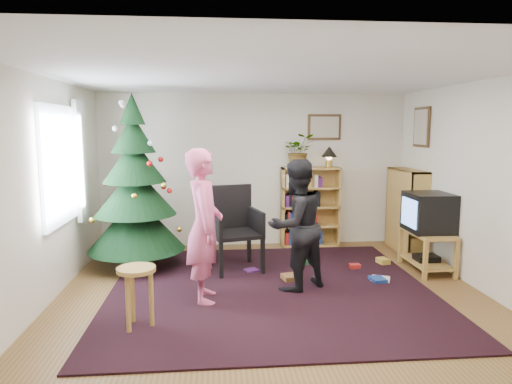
{
  "coord_description": "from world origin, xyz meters",
  "views": [
    {
      "loc": [
        -0.64,
        -4.95,
        1.94
      ],
      "look_at": [
        -0.11,
        0.97,
        1.1
      ],
      "focal_mm": 32.0,
      "sensor_mm": 36.0,
      "label": 1
    }
  ],
  "objects": [
    {
      "name": "floor",
      "position": [
        0.0,
        0.0,
        0.0
      ],
      "size": [
        5.0,
        5.0,
        0.0
      ],
      "primitive_type": "plane",
      "color": "brown",
      "rests_on": "ground"
    },
    {
      "name": "ceiling",
      "position": [
        0.0,
        0.0,
        2.5
      ],
      "size": [
        5.0,
        5.0,
        0.0
      ],
      "primitive_type": "plane",
      "rotation": [
        3.14,
        0.0,
        0.0
      ],
      "color": "white",
      "rests_on": "wall_back"
    },
    {
      "name": "wall_back",
      "position": [
        0.0,
        2.5,
        1.25
      ],
      "size": [
        5.0,
        0.02,
        2.5
      ],
      "primitive_type": "cube",
      "color": "silver",
      "rests_on": "floor"
    },
    {
      "name": "wall_front",
      "position": [
        0.0,
        -2.5,
        1.25
      ],
      "size": [
        5.0,
        0.02,
        2.5
      ],
      "primitive_type": "cube",
      "color": "silver",
      "rests_on": "floor"
    },
    {
      "name": "wall_left",
      "position": [
        -2.5,
        0.0,
        1.25
      ],
      "size": [
        0.02,
        5.0,
        2.5
      ],
      "primitive_type": "cube",
      "color": "silver",
      "rests_on": "floor"
    },
    {
      "name": "wall_right",
      "position": [
        2.5,
        0.0,
        1.25
      ],
      "size": [
        0.02,
        5.0,
        2.5
      ],
      "primitive_type": "cube",
      "color": "silver",
      "rests_on": "floor"
    },
    {
      "name": "rug",
      "position": [
        0.0,
        0.3,
        0.01
      ],
      "size": [
        3.8,
        3.6,
        0.02
      ],
      "primitive_type": "cube",
      "color": "black",
      "rests_on": "floor"
    },
    {
      "name": "window_pane",
      "position": [
        -2.47,
        0.6,
        1.5
      ],
      "size": [
        0.04,
        1.2,
        1.4
      ],
      "primitive_type": "cube",
      "color": "silver",
      "rests_on": "wall_left"
    },
    {
      "name": "curtain",
      "position": [
        -2.43,
        1.3,
        1.5
      ],
      "size": [
        0.06,
        0.35,
        1.6
      ],
      "primitive_type": "cube",
      "color": "silver",
      "rests_on": "wall_left"
    },
    {
      "name": "picture_back",
      "position": [
        1.15,
        2.48,
        1.95
      ],
      "size": [
        0.55,
        0.03,
        0.42
      ],
      "color": "#4C3319",
      "rests_on": "wall_back"
    },
    {
      "name": "picture_right",
      "position": [
        2.48,
        1.75,
        1.95
      ],
      "size": [
        0.03,
        0.5,
        0.6
      ],
      "color": "#4C3319",
      "rests_on": "wall_right"
    },
    {
      "name": "christmas_tree",
      "position": [
        -1.75,
        1.37,
        1.0
      ],
      "size": [
        1.33,
        1.33,
        2.41
      ],
      "rotation": [
        0.0,
        0.0,
        0.4
      ],
      "color": "#3F2816",
      "rests_on": "rug"
    },
    {
      "name": "bookshelf_back",
      "position": [
        0.91,
        2.34,
        0.66
      ],
      "size": [
        0.95,
        0.3,
        1.3
      ],
      "color": "#B79141",
      "rests_on": "floor"
    },
    {
      "name": "bookshelf_right",
      "position": [
        2.34,
        1.85,
        0.66
      ],
      "size": [
        0.3,
        0.95,
        1.3
      ],
      "rotation": [
        0.0,
        0.0,
        1.57
      ],
      "color": "#B79141",
      "rests_on": "floor"
    },
    {
      "name": "tv_stand",
      "position": [
        2.22,
        0.86,
        0.32
      ],
      "size": [
        0.47,
        0.85,
        0.55
      ],
      "color": "#B79141",
      "rests_on": "floor"
    },
    {
      "name": "crt_tv",
      "position": [
        2.22,
        0.86,
        0.81
      ],
      "size": [
        0.55,
        0.6,
        0.52
      ],
      "color": "black",
      "rests_on": "tv_stand"
    },
    {
      "name": "armchair",
      "position": [
        -0.38,
        1.2,
        0.63
      ],
      "size": [
        0.77,
        0.78,
        1.15
      ],
      "rotation": [
        0.0,
        0.0,
        0.25
      ],
      "color": "black",
      "rests_on": "rug"
    },
    {
      "name": "stool",
      "position": [
        -1.41,
        -0.65,
        0.48
      ],
      "size": [
        0.37,
        0.37,
        0.62
      ],
      "color": "#B79141",
      "rests_on": "floor"
    },
    {
      "name": "person_standing",
      "position": [
        -0.77,
        0.03,
        0.86
      ],
      "size": [
        0.44,
        0.64,
        1.72
      ],
      "primitive_type": "imported",
      "rotation": [
        0.0,
        0.0,
        1.62
      ],
      "color": "#D35480",
      "rests_on": "rug"
    },
    {
      "name": "person_by_chair",
      "position": [
        0.3,
        0.3,
        0.79
      ],
      "size": [
        0.96,
        0.9,
        1.58
      ],
      "primitive_type": "imported",
      "rotation": [
        0.0,
        0.0,
        3.67
      ],
      "color": "black",
      "rests_on": "rug"
    },
    {
      "name": "potted_plant",
      "position": [
        0.71,
        2.34,
        1.57
      ],
      "size": [
        0.49,
        0.43,
        0.54
      ],
      "primitive_type": "imported",
      "rotation": [
        0.0,
        0.0,
        -0.01
      ],
      "color": "gray",
      "rests_on": "bookshelf_back"
    },
    {
      "name": "table_lamp",
      "position": [
        1.21,
        2.34,
        1.53
      ],
      "size": [
        0.26,
        0.26,
        0.34
      ],
      "color": "#A57F33",
      "rests_on": "bookshelf_back"
    },
    {
      "name": "floor_clutter",
      "position": [
        0.94,
        0.85,
        0.04
      ],
      "size": [
        2.1,
        1.05,
        0.08
      ],
      "color": "#A51E19",
      "rests_on": "rug"
    }
  ]
}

